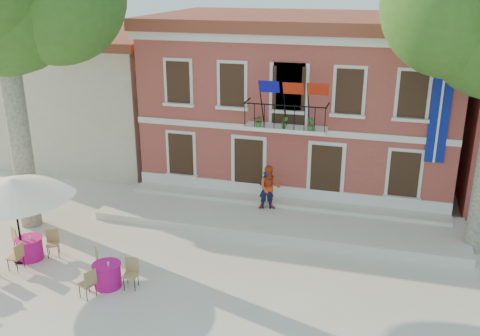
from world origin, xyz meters
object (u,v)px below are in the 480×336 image
at_px(cafe_table_1, 30,247).
at_px(cafe_table_3, 107,274).
at_px(patio_umbrella, 12,188).
at_px(pedestrian_navy, 266,190).
at_px(pedestrian_orange, 270,188).

height_order(cafe_table_1, cafe_table_3, same).
bearing_deg(patio_umbrella, pedestrian_navy, 39.07).
height_order(patio_umbrella, pedestrian_navy, patio_umbrella).
height_order(pedestrian_navy, pedestrian_orange, pedestrian_orange).
distance_m(cafe_table_1, cafe_table_3, 3.49).
xyz_separation_m(pedestrian_orange, cafe_table_1, (-7.06, -5.60, -0.77)).
xyz_separation_m(patio_umbrella, pedestrian_orange, (7.26, 5.75, -1.44)).
xyz_separation_m(pedestrian_navy, cafe_table_1, (-6.92, -5.63, -0.67)).
bearing_deg(pedestrian_orange, pedestrian_navy, 150.94).
bearing_deg(pedestrian_orange, cafe_table_3, -135.42).
relative_size(pedestrian_navy, cafe_table_1, 0.85).
bearing_deg(pedestrian_orange, cafe_table_1, -157.34).
distance_m(pedestrian_navy, cafe_table_1, 8.95).
height_order(pedestrian_navy, cafe_table_3, pedestrian_navy).
distance_m(patio_umbrella, cafe_table_1, 2.23).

